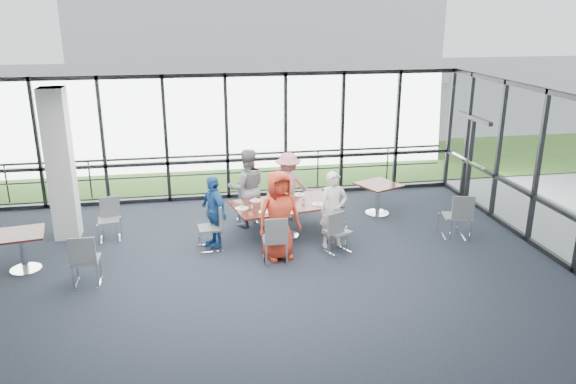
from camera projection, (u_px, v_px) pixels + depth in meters
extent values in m
cube|color=#1C222C|center=(251.00, 287.00, 9.93)|extent=(12.00, 10.00, 0.02)
cube|color=white|center=(247.00, 107.00, 8.93)|extent=(12.00, 10.00, 0.04)
cube|color=white|center=(227.00, 137.00, 14.10)|extent=(12.00, 0.10, 3.20)
cube|color=white|center=(570.00, 183.00, 10.44)|extent=(0.10, 10.00, 3.20)
cube|color=black|center=(470.00, 160.00, 14.12)|extent=(0.12, 1.60, 2.10)
cube|color=silver|center=(60.00, 165.00, 11.63)|extent=(0.50, 0.50, 3.20)
cube|color=gray|center=(218.00, 152.00, 19.29)|extent=(80.00, 70.00, 0.02)
cube|color=#31551D|center=(221.00, 167.00, 17.41)|extent=(80.00, 5.00, 0.01)
cube|color=#B9BBC0|center=(254.00, 33.00, 39.59)|extent=(24.00, 10.00, 6.00)
cylinder|color=#2D2D33|center=(227.00, 173.00, 15.01)|extent=(12.00, 0.06, 0.06)
cube|color=#35120F|center=(285.00, 204.00, 11.92)|extent=(2.40, 1.62, 0.04)
cylinder|color=silver|center=(286.00, 221.00, 12.03)|extent=(0.12, 0.12, 0.71)
cylinder|color=silver|center=(286.00, 235.00, 12.14)|extent=(0.56, 0.56, 0.03)
cube|color=#35120F|center=(20.00, 234.00, 10.34)|extent=(0.94, 0.94, 0.04)
cylinder|color=silver|center=(23.00, 253.00, 10.46)|extent=(0.12, 0.12, 0.71)
cube|color=#35120F|center=(378.00, 185.00, 13.23)|extent=(1.13, 1.13, 0.04)
cylinder|color=silver|center=(378.00, 200.00, 13.35)|extent=(0.12, 0.12, 0.71)
imported|color=red|center=(279.00, 215.00, 10.83)|extent=(0.98, 0.75, 1.77)
imported|color=white|center=(333.00, 210.00, 11.39)|extent=(0.61, 0.46, 1.59)
imported|color=gray|center=(247.00, 188.00, 12.48)|extent=(0.90, 0.61, 1.77)
imported|color=#D78582|center=(288.00, 186.00, 12.91)|extent=(1.03, 0.53, 1.58)
imported|color=#255AA2|center=(214.00, 211.00, 11.43)|extent=(0.82, 1.00, 1.50)
cylinder|color=white|center=(264.00, 212.00, 11.38)|extent=(0.24, 0.24, 0.01)
cylinder|color=white|center=(318.00, 204.00, 11.83)|extent=(0.27, 0.27, 0.01)
cylinder|color=white|center=(255.00, 201.00, 12.06)|extent=(0.24, 0.24, 0.01)
cylinder|color=white|center=(299.00, 195.00, 12.44)|extent=(0.24, 0.24, 0.01)
cylinder|color=white|center=(242.00, 208.00, 11.59)|extent=(0.27, 0.27, 0.01)
cylinder|color=white|center=(275.00, 206.00, 11.55)|extent=(0.07, 0.07, 0.14)
cylinder|color=white|center=(303.00, 202.00, 11.80)|extent=(0.07, 0.07, 0.14)
cylinder|color=white|center=(284.00, 196.00, 12.13)|extent=(0.07, 0.07, 0.14)
cylinder|color=white|center=(251.00, 207.00, 11.48)|extent=(0.08, 0.08, 0.15)
cube|color=white|center=(290.00, 212.00, 11.37)|extent=(0.30, 0.21, 0.00)
cube|color=white|center=(332.00, 203.00, 11.95)|extent=(0.35, 0.31, 0.00)
cube|color=white|center=(282.00, 196.00, 12.35)|extent=(0.35, 0.35, 0.00)
cube|color=black|center=(286.00, 202.00, 11.91)|extent=(0.10, 0.07, 0.04)
cylinder|color=#AD0E15|center=(285.00, 199.00, 11.92)|extent=(0.06, 0.06, 0.18)
cylinder|color=#1C6D35|center=(291.00, 197.00, 11.97)|extent=(0.05, 0.05, 0.20)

